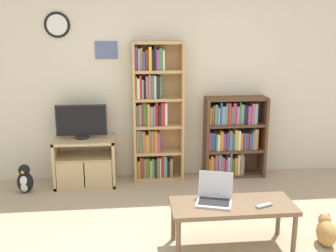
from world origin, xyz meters
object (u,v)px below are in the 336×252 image
television (81,122)px  penguin_figurine (25,180)px  tv_stand (85,162)px  laptop (215,195)px  bookshelf_tall (155,114)px  cat (326,232)px  bookshelf_short (232,137)px  remote_near_laptop (264,206)px  coffee_table (232,209)px

television → penguin_figurine: (-0.69, -0.23, -0.66)m
tv_stand → laptop: size_ratio=1.99×
bookshelf_tall → cat: size_ratio=3.74×
bookshelf_short → bookshelf_tall: bearing=179.8°
television → bookshelf_tall: size_ratio=0.35×
television → remote_near_laptop: size_ratio=3.85×
bookshelf_short → laptop: bearing=-109.7°
bookshelf_tall → bookshelf_short: bearing=-0.2°
tv_stand → penguin_figurine: 0.76m
penguin_figurine → television: bearing=18.6°
television → coffee_table: 2.33m
laptop → cat: size_ratio=0.79×
bookshelf_short → cat: (0.42, -1.84, -0.42)m
coffee_table → laptop: 0.20m
tv_stand → cat: bearing=-35.8°
laptop → cat: 1.11m
penguin_figurine → laptop: bearing=-34.6°
bookshelf_tall → bookshelf_short: bookshelf_tall is taller
laptop → penguin_figurine: 2.52m
bookshelf_tall → coffee_table: (0.58, -1.80, -0.50)m
tv_stand → television: (-0.03, 0.04, 0.52)m
bookshelf_short → laptop: 1.84m
remote_near_laptop → cat: (0.63, 0.04, -0.31)m
television → coffee_table: size_ratio=0.57×
bookshelf_short → penguin_figurine: (-2.67, -0.32, -0.38)m
cat → tv_stand: bearing=151.3°
tv_stand → penguin_figurine: tv_stand is taller
laptop → tv_stand: bearing=147.4°
cat → penguin_figurine: bearing=161.0°
bookshelf_tall → coffee_table: bookshelf_tall is taller
remote_near_laptop → penguin_figurine: size_ratio=0.46×
television → bookshelf_short: bookshelf_short is taller
remote_near_laptop → cat: bearing=72.3°
tv_stand → cat: size_ratio=1.58×
bookshelf_tall → remote_near_laptop: size_ratio=11.02×
bookshelf_tall → laptop: (0.43, -1.74, -0.39)m
laptop → cat: laptop is taller
coffee_table → laptop: bearing=157.1°
television → cat: (2.40, -1.76, -0.70)m
coffee_table → cat: size_ratio=2.30×
laptop → penguin_figurine: bearing=163.2°
laptop → remote_near_laptop: 0.44m
tv_stand → coffee_table: (1.48, -1.67, 0.08)m
bookshelf_short → cat: bookshelf_short is taller
laptop → bookshelf_tall: bearing=121.6°
bookshelf_short → remote_near_laptop: bearing=-96.3°
bookshelf_tall → penguin_figurine: bearing=-168.8°
television → remote_near_laptop: television is taller
television → cat: 3.06m
television → laptop: bearing=-50.6°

